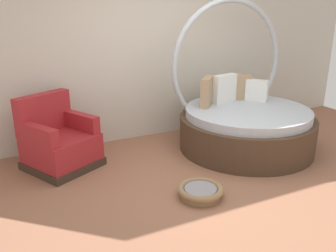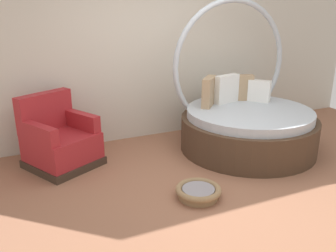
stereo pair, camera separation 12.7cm
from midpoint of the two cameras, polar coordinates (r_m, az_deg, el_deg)
ground_plane at (r=4.30m, az=7.85°, el=-9.72°), size 8.00×8.00×0.02m
back_wall at (r=5.60m, az=-2.63°, el=14.08°), size 8.00×0.12×3.14m
round_daybed at (r=5.38m, az=12.88°, el=0.81°), size 1.95×1.95×2.13m
red_armchair at (r=4.88m, az=-16.17°, el=-2.36°), size 1.08×1.08×0.94m
pet_basket at (r=4.03m, az=5.77°, el=-10.34°), size 0.51×0.51×0.13m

